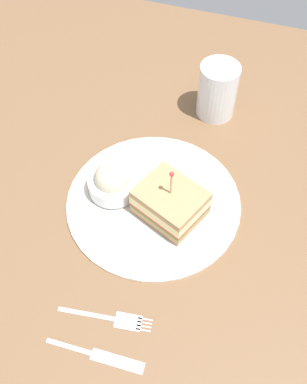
# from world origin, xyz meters

# --- Properties ---
(ground_plane) EXTENTS (1.08, 1.08, 0.02)m
(ground_plane) POSITION_xyz_m (0.00, 0.00, -0.01)
(ground_plane) COLOR brown
(plate) EXTENTS (0.28, 0.28, 0.01)m
(plate) POSITION_xyz_m (0.00, 0.00, 0.00)
(plate) COLOR silver
(plate) RESTS_ON ground_plane
(sandwich_half_center) EXTENTS (0.11, 0.12, 0.10)m
(sandwich_half_center) POSITION_xyz_m (-0.01, -0.03, 0.03)
(sandwich_half_center) COLOR tan
(sandwich_half_center) RESTS_ON plate
(coleslaw_bowl) EXTENTS (0.08, 0.08, 0.06)m
(coleslaw_bowl) POSITION_xyz_m (0.00, 0.07, 0.03)
(coleslaw_bowl) COLOR white
(coleslaw_bowl) RESTS_ON plate
(drink_glass) EXTENTS (0.07, 0.07, 0.10)m
(drink_glass) POSITION_xyz_m (0.23, -0.04, 0.04)
(drink_glass) COLOR gold
(drink_glass) RESTS_ON ground_plane
(fork) EXTENTS (0.03, 0.13, 0.00)m
(fork) POSITION_xyz_m (-0.20, -0.01, 0.00)
(fork) COLOR silver
(fork) RESTS_ON ground_plane
(knife) EXTENTS (0.02, 0.13, 0.00)m
(knife) POSITION_xyz_m (-0.25, -0.01, 0.00)
(knife) COLOR silver
(knife) RESTS_ON ground_plane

